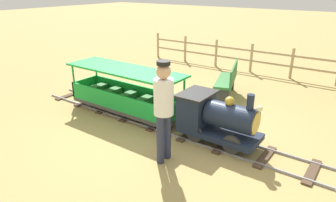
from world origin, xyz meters
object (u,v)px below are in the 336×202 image
passenger_car (126,96)px  conductor_person (164,104)px  park_bench (228,81)px  locomotive (215,117)px

passenger_car → conductor_person: conductor_person is taller
passenger_car → conductor_person: bearing=60.1°
conductor_person → park_bench: 3.30m
passenger_car → park_bench: bearing=149.8°
locomotive → conductor_person: (1.00, -0.37, 0.47)m
passenger_car → conductor_person: 2.07m
locomotive → park_bench: size_ratio=1.06×
passenger_car → conductor_person: (1.00, 1.74, 0.54)m
locomotive → conductor_person: 1.16m
passenger_car → park_bench: passenger_car is taller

